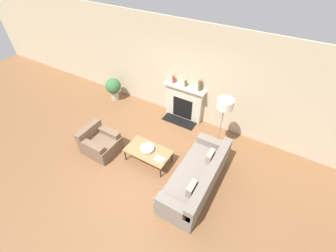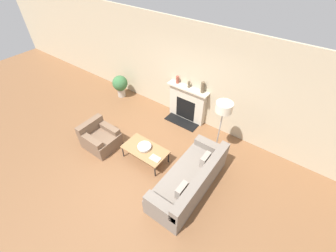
{
  "view_description": "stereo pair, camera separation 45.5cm",
  "coord_description": "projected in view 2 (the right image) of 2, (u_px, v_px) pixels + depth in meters",
  "views": [
    {
      "loc": [
        2.34,
        -2.7,
        4.59
      ],
      "look_at": [
        0.01,
        1.26,
        0.45
      ],
      "focal_mm": 24.0,
      "sensor_mm": 36.0,
      "label": 1
    },
    {
      "loc": [
        2.72,
        -2.45,
        4.59
      ],
      "look_at": [
        0.01,
        1.26,
        0.45
      ],
      "focal_mm": 24.0,
      "sensor_mm": 36.0,
      "label": 2
    }
  ],
  "objects": [
    {
      "name": "wall_back",
      "position": [
        193.0,
        76.0,
        6.24
      ],
      "size": [
        18.0,
        0.06,
        2.9
      ],
      "color": "#BCAD8E",
      "rests_on": "ground_plane"
    },
    {
      "name": "ground_plane",
      "position": [
        139.0,
        165.0,
        5.73
      ],
      "size": [
        18.0,
        18.0,
        0.0
      ],
      "primitive_type": "plane",
      "color": "brown"
    },
    {
      "name": "floor_lamp",
      "position": [
        223.0,
        112.0,
        5.15
      ],
      "size": [
        0.4,
        0.4,
        1.64
      ],
      "color": "gray",
      "rests_on": "ground_plane"
    },
    {
      "name": "mantel_vase_center_right",
      "position": [
        203.0,
        87.0,
        6.1
      ],
      "size": [
        0.1,
        0.1,
        0.32
      ],
      "color": "brown",
      "rests_on": "fireplace"
    },
    {
      "name": "book",
      "position": [
        155.0,
        158.0,
        5.4
      ],
      "size": [
        0.26,
        0.18,
        0.02
      ],
      "rotation": [
        0.0,
        0.0,
        0.01
      ],
      "color": "#B2A893",
      "rests_on": "coffee_table"
    },
    {
      "name": "mantel_vase_center_left",
      "position": [
        189.0,
        84.0,
        6.34
      ],
      "size": [
        0.07,
        0.07,
        0.19
      ],
      "color": "brown",
      "rests_on": "fireplace"
    },
    {
      "name": "coffee_table",
      "position": [
        145.0,
        150.0,
        5.66
      ],
      "size": [
        1.15,
        0.63,
        0.38
      ],
      "color": "olive",
      "rests_on": "ground_plane"
    },
    {
      "name": "potted_plant",
      "position": [
        120.0,
        84.0,
        7.74
      ],
      "size": [
        0.52,
        0.52,
        0.78
      ],
      "color": "#B2A899",
      "rests_on": "ground_plane"
    },
    {
      "name": "couch",
      "position": [
        190.0,
        180.0,
        5.04
      ],
      "size": [
        0.86,
        2.17,
        0.8
      ],
      "rotation": [
        0.0,
        0.0,
        -1.57
      ],
      "color": "slate",
      "rests_on": "ground_plane"
    },
    {
      "name": "fireplace",
      "position": [
        187.0,
        104.0,
        6.78
      ],
      "size": [
        1.29,
        0.59,
        1.12
      ],
      "color": "beige",
      "rests_on": "ground_plane"
    },
    {
      "name": "mantel_vase_left",
      "position": [
        177.0,
        80.0,
        6.5
      ],
      "size": [
        0.09,
        0.09,
        0.22
      ],
      "color": "brown",
      "rests_on": "fireplace"
    },
    {
      "name": "armchair_near",
      "position": [
        100.0,
        138.0,
        6.09
      ],
      "size": [
        0.87,
        0.78,
        0.7
      ],
      "rotation": [
        0.0,
        0.0,
        1.57
      ],
      "color": "brown",
      "rests_on": "ground_plane"
    },
    {
      "name": "bowl",
      "position": [
        144.0,
        147.0,
        5.63
      ],
      "size": [
        0.34,
        0.34,
        0.09
      ],
      "color": "silver",
      "rests_on": "coffee_table"
    }
  ]
}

